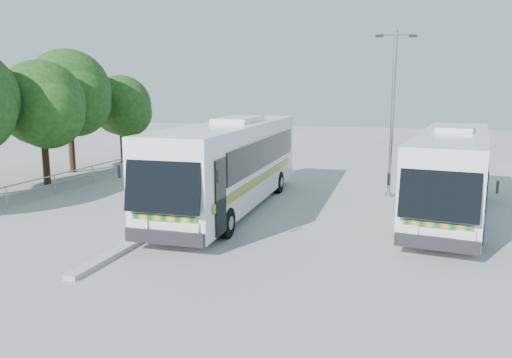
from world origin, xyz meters
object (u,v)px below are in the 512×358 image
(tree_far_c, at_px, (43,104))
(lamppost, at_px, (393,107))
(tree_far_d, at_px, (69,92))
(tree_far_e, at_px, (122,105))
(coach_main, at_px, (231,163))
(coach_adjacent, at_px, (451,171))

(tree_far_c, height_order, lamppost, lamppost)
(tree_far_c, xyz_separation_m, tree_far_d, (-1.19, 3.70, 0.56))
(tree_far_e, relative_size, coach_main, 0.45)
(coach_main, relative_size, lamppost, 1.72)
(tree_far_d, bearing_deg, coach_adjacent, -11.71)
(tree_far_e, relative_size, coach_adjacent, 0.49)
(coach_main, bearing_deg, tree_far_c, 167.61)
(coach_adjacent, distance_m, lamppost, 4.46)
(tree_far_e, bearing_deg, tree_far_d, -98.63)
(tree_far_c, xyz_separation_m, lamppost, (17.41, 2.22, -0.08))
(tree_far_d, height_order, lamppost, lamppost)
(tree_far_c, relative_size, lamppost, 0.86)
(tree_far_d, xyz_separation_m, coach_adjacent, (21.06, -4.36, -2.99))
(coach_main, bearing_deg, lamppost, 33.02)
(tree_far_c, distance_m, tree_far_d, 3.93)
(tree_far_e, bearing_deg, lamppost, -18.47)
(lamppost, bearing_deg, coach_main, -163.24)
(tree_far_c, relative_size, tree_far_d, 0.88)
(tree_far_d, bearing_deg, lamppost, -4.56)
(coach_main, xyz_separation_m, coach_adjacent, (8.75, 1.46, -0.14))
(tree_far_d, relative_size, tree_far_e, 1.24)
(tree_far_c, distance_m, coach_main, 11.55)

